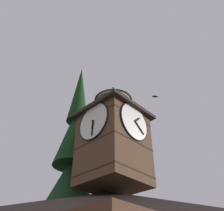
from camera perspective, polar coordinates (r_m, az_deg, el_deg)
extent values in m
cube|color=brown|center=(18.24, 0.31, -9.77)|extent=(3.88, 3.88, 5.25)
cube|color=#3C291C|center=(17.47, 0.33, -15.68)|extent=(3.92, 3.92, 0.10)
cube|color=#3C291C|center=(18.23, 0.31, -9.84)|extent=(3.92, 3.92, 0.10)
cube|color=#3C291C|center=(19.16, 0.29, -4.53)|extent=(3.92, 3.92, 0.10)
cylinder|color=white|center=(17.82, 4.91, -3.56)|extent=(2.74, 0.10, 2.74)
torus|color=black|center=(17.81, 4.97, -3.53)|extent=(2.84, 0.10, 2.84)
cube|color=black|center=(18.06, 5.62, -3.11)|extent=(0.58, 0.04, 0.56)
cube|color=black|center=(17.89, 6.12, -4.91)|extent=(0.94, 0.04, 0.75)
sphere|color=black|center=(17.76, 5.18, -3.43)|extent=(0.10, 0.10, 0.10)
cylinder|color=white|center=(17.75, -4.10, -3.46)|extent=(0.10, 2.74, 2.74)
torus|color=black|center=(17.73, -4.16, -3.43)|extent=(0.10, 2.84, 2.84)
cube|color=black|center=(17.49, -4.29, -4.22)|extent=(0.04, 0.21, 0.69)
cube|color=black|center=(17.39, -4.37, -4.88)|extent=(0.04, 0.12, 1.13)
sphere|color=black|center=(17.69, -4.36, -3.32)|extent=(0.10, 0.10, 0.10)
cube|color=#2D231E|center=(19.59, 0.29, -2.50)|extent=(4.58, 4.58, 0.25)
cylinder|color=#D1BC84|center=(20.05, 0.28, -0.53)|extent=(2.68, 2.68, 1.40)
cylinder|color=#2D2319|center=(19.79, 0.28, -1.63)|extent=(2.74, 2.74, 0.10)
cylinder|color=#2D2319|center=(20.05, 0.28, -0.53)|extent=(2.74, 2.74, 0.10)
cylinder|color=#2D2319|center=(20.32, 0.27, 0.55)|extent=(2.74, 2.74, 0.10)
cone|color=#424C5B|center=(20.83, 0.27, 2.41)|extent=(2.98, 2.98, 1.21)
sphere|color=#2D3847|center=(21.27, 0.26, 3.91)|extent=(0.16, 0.16, 0.16)
cone|color=#15331A|center=(20.51, -9.03, -17.09)|extent=(4.62, 4.62, 5.08)
cone|color=#133417|center=(22.29, -7.99, -6.22)|extent=(3.24, 3.24, 5.75)
cone|color=#143315|center=(24.70, -7.17, 2.65)|extent=(1.87, 1.87, 6.29)
ellipsoid|color=black|center=(26.36, 9.44, 1.97)|extent=(0.30, 0.34, 0.16)
cube|color=black|center=(26.40, 9.72, 1.93)|extent=(0.34, 0.32, 0.04)
cube|color=black|center=(26.31, 9.17, 2.01)|extent=(0.34, 0.32, 0.04)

